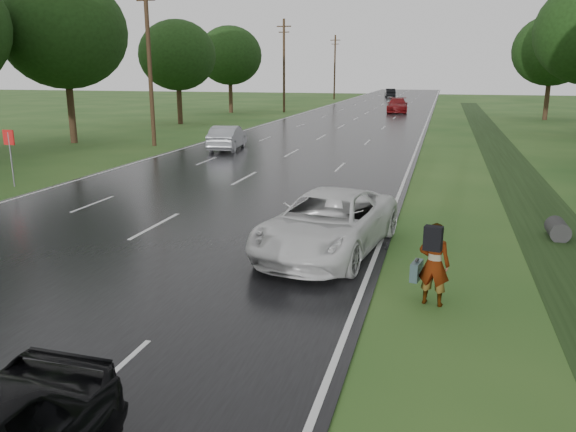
% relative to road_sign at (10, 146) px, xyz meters
% --- Properties ---
extents(road, '(14.00, 180.00, 0.04)m').
position_rel_road_sign_xyz_m(road, '(8.50, 33.00, -1.62)').
color(road, black).
rests_on(road, ground).
extents(edge_stripe_east, '(0.12, 180.00, 0.01)m').
position_rel_road_sign_xyz_m(edge_stripe_east, '(15.25, 33.00, -1.60)').
color(edge_stripe_east, silver).
rests_on(edge_stripe_east, road).
extents(edge_stripe_west, '(0.12, 180.00, 0.01)m').
position_rel_road_sign_xyz_m(edge_stripe_west, '(1.75, 33.00, -1.60)').
color(edge_stripe_west, silver).
rests_on(edge_stripe_west, road).
extents(center_line, '(0.12, 180.00, 0.01)m').
position_rel_road_sign_xyz_m(center_line, '(8.50, 33.00, -1.60)').
color(center_line, silver).
rests_on(center_line, road).
extents(drainage_ditch, '(2.20, 120.00, 0.56)m').
position_rel_road_sign_xyz_m(drainage_ditch, '(20.00, 6.71, -1.61)').
color(drainage_ditch, black).
rests_on(drainage_ditch, ground).
extents(road_sign, '(0.50, 0.06, 2.30)m').
position_rel_road_sign_xyz_m(road_sign, '(0.00, 0.00, 0.00)').
color(road_sign, slate).
rests_on(road_sign, ground).
extents(utility_pole_mid, '(1.60, 0.26, 10.00)m').
position_rel_road_sign_xyz_m(utility_pole_mid, '(-0.70, 13.00, 3.55)').
color(utility_pole_mid, '#352515').
rests_on(utility_pole_mid, ground).
extents(utility_pole_far, '(1.60, 0.26, 10.00)m').
position_rel_road_sign_xyz_m(utility_pole_far, '(-0.70, 43.00, 3.55)').
color(utility_pole_far, '#352515').
rests_on(utility_pole_far, ground).
extents(utility_pole_distant, '(1.60, 0.26, 10.00)m').
position_rel_road_sign_xyz_m(utility_pole_distant, '(-0.70, 73.00, 3.55)').
color(utility_pole_distant, '#352515').
rests_on(utility_pole_distant, ground).
extents(tree_east_f, '(7.20, 7.20, 9.62)m').
position_rel_road_sign_xyz_m(tree_east_f, '(26.00, 40.00, 4.73)').
color(tree_east_f, '#352515').
rests_on(tree_east_f, ground).
extents(tree_west_c, '(7.80, 7.80, 10.43)m').
position_rel_road_sign_xyz_m(tree_west_c, '(-6.50, 13.00, 5.27)').
color(tree_west_c, '#352515').
rests_on(tree_west_c, ground).
extents(tree_west_d, '(6.60, 6.60, 8.80)m').
position_rel_road_sign_xyz_m(tree_west_d, '(-5.70, 27.00, 4.18)').
color(tree_west_d, '#352515').
rests_on(tree_west_d, ground).
extents(tree_west_f, '(7.00, 7.00, 9.29)m').
position_rel_road_sign_xyz_m(tree_west_f, '(-6.30, 41.00, 4.49)').
color(tree_west_f, '#352515').
rests_on(tree_west_f, ground).
extents(pedestrian, '(0.81, 0.80, 1.71)m').
position_rel_road_sign_xyz_m(pedestrian, '(16.68, -7.72, -0.76)').
color(pedestrian, '#A5998C').
rests_on(pedestrian, ground).
extents(white_pickup, '(3.33, 5.84, 1.53)m').
position_rel_road_sign_xyz_m(white_pickup, '(14.00, -5.04, -0.83)').
color(white_pickup, silver).
rests_on(white_pickup, road).
extents(silver_sedan, '(2.10, 4.48, 1.42)m').
position_rel_road_sign_xyz_m(silver_sedan, '(4.47, 12.34, -0.89)').
color(silver_sedan, gray).
rests_on(silver_sedan, road).
extents(far_car_red, '(2.56, 5.58, 1.58)m').
position_rel_road_sign_xyz_m(far_car_red, '(11.65, 45.36, -0.81)').
color(far_car_red, maroon).
rests_on(far_car_red, road).
extents(far_car_dark, '(2.33, 4.73, 1.49)m').
position_rel_road_sign_xyz_m(far_car_dark, '(7.50, 81.20, -0.86)').
color(far_car_dark, black).
rests_on(far_car_dark, road).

